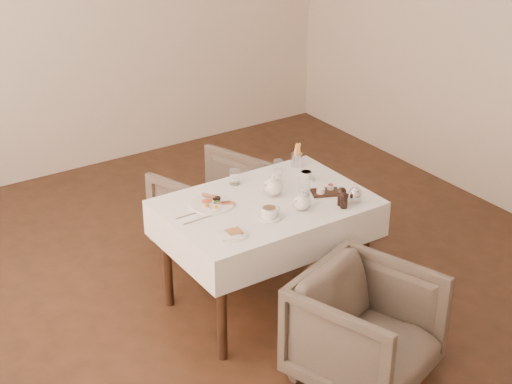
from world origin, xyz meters
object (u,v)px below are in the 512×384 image
Objects in this scene: armchair_near at (366,330)px; teapot_centre at (273,185)px; breakfast_plate at (212,203)px; armchair_far at (214,207)px; table at (266,218)px.

teapot_centre is at bearing 69.01° from armchair_near.
breakfast_plate is 1.56× the size of teapot_centre.
breakfast_plate is (-0.35, 1.08, 0.44)m from armchair_near.
teapot_centre is (-0.02, -0.79, 0.50)m from armchair_far.
table is at bearing 74.07° from armchair_near.
armchair_far is at bearing 69.21° from armchair_near.
armchair_near is 1.22m from breakfast_plate.
teapot_centre reaches higher than armchair_near.
armchair_near and armchair_far have the same top height.
armchair_near is (0.05, -0.93, -0.31)m from table.
armchair_far is 0.91m from breakfast_plate.
breakfast_plate reaches higher than armchair_far.
table is 0.98m from armchair_near.
armchair_far is 0.93m from teapot_centre.
armchair_far is (0.11, 0.84, -0.31)m from table.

